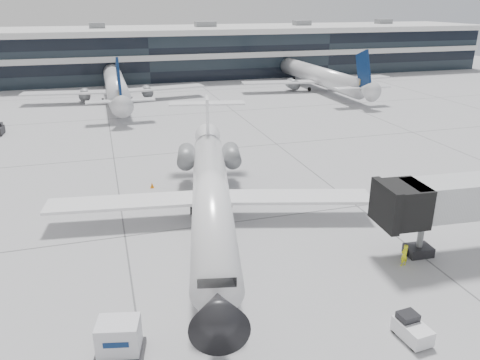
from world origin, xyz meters
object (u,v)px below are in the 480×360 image
object	(u,v)px
regional_jet	(211,191)
ramp_worker	(404,255)
cargo_uld	(119,339)
baggage_tug	(412,329)

from	to	relation	value
regional_jet	ramp_worker	xyz separation A→B (m)	(10.90, -10.71, -1.80)
cargo_uld	regional_jet	bearing A→B (deg)	72.99
ramp_worker	baggage_tug	bearing A→B (deg)	48.04
regional_jet	cargo_uld	bearing A→B (deg)	-108.00
baggage_tug	regional_jet	bearing A→B (deg)	106.93
cargo_uld	ramp_worker	bearing A→B (deg)	22.96
ramp_worker	baggage_tug	xyz separation A→B (m)	(-4.02, -6.50, -0.22)
regional_jet	baggage_tug	world-z (taller)	regional_jet
ramp_worker	cargo_uld	xyz separation A→B (m)	(-18.99, -3.37, 0.19)
ramp_worker	baggage_tug	world-z (taller)	ramp_worker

